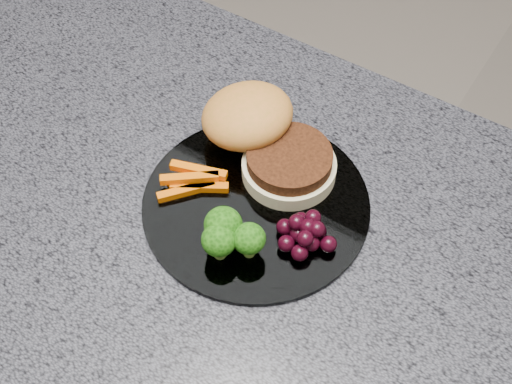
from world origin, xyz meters
TOP-DOWN VIEW (x-y plane):
  - island_cabinet at (0.00, 0.00)m, footprint 1.20×0.60m
  - countertop at (0.00, 0.00)m, footprint 1.20×0.60m
  - plate at (0.03, 0.03)m, footprint 0.26×0.26m
  - burger at (-0.00, 0.10)m, footprint 0.20×0.15m
  - carrot_sticks at (-0.04, 0.01)m, footprint 0.08×0.08m
  - broccoli at (0.04, -0.04)m, footprint 0.07×0.06m
  - grape_bunch at (0.11, 0.01)m, footprint 0.07×0.06m

SIDE VIEW (x-z plane):
  - island_cabinet at x=0.00m, z-range 0.00..0.86m
  - countertop at x=0.00m, z-range 0.86..0.90m
  - plate at x=0.03m, z-range 0.90..0.91m
  - carrot_sticks at x=-0.04m, z-range 0.91..0.92m
  - grape_bunch at x=0.11m, z-range 0.90..0.94m
  - burger at x=0.00m, z-range 0.90..0.96m
  - broccoli at x=0.04m, z-range 0.91..0.96m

